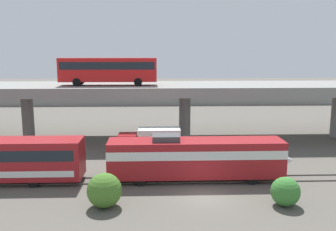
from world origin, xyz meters
The scene contains 15 objects.
ground_plane centered at (0.00, 0.00, 0.00)m, with size 260.00×260.00×0.00m, color #565149.
rail_strip_near centered at (0.00, 3.24, 0.06)m, with size 110.00×0.12×0.12m, color #59544C.
rail_strip_far centered at (0.00, 4.76, 0.06)m, with size 110.00×0.12×0.12m, color #59544C.
train_locomotive centered at (0.44, 4.00, 2.19)m, with size 16.57×3.04×4.18m.
highway_overpass centered at (0.00, 20.00, 6.43)m, with size 96.00×10.66×7.21m.
transit_bus_on_overpass centered at (-9.67, 18.75, 9.27)m, with size 12.00×2.68×3.40m.
service_truck_west centered at (-4.35, 12.11, 1.64)m, with size 6.80×2.46×3.04m.
pier_parking_lot centered at (0.00, 55.00, 0.85)m, with size 73.56×10.83×1.70m, color gray.
parked_car_0 centered at (27.00, 52.41, 2.47)m, with size 4.17×1.94×1.50m.
parked_car_1 centered at (-25.04, 53.95, 2.47)m, with size 4.09×1.82×1.50m.
parked_car_2 centered at (-27.59, 56.76, 2.47)m, with size 4.19×1.85×1.50m.
parked_car_3 centered at (-17.95, 56.74, 2.47)m, with size 4.64×1.84×1.50m.
harbor_water centered at (0.00, 78.00, 0.00)m, with size 140.00×36.00×0.01m, color navy.
shrub_left centered at (-7.71, -1.55, 1.29)m, with size 2.59×2.59×2.59m, color #437126.
shrub_right centered at (5.76, -1.78, 1.10)m, with size 2.19×2.19×2.19m, color #377830.
Camera 1 is at (-3.96, -27.38, 11.41)m, focal length 39.22 mm.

